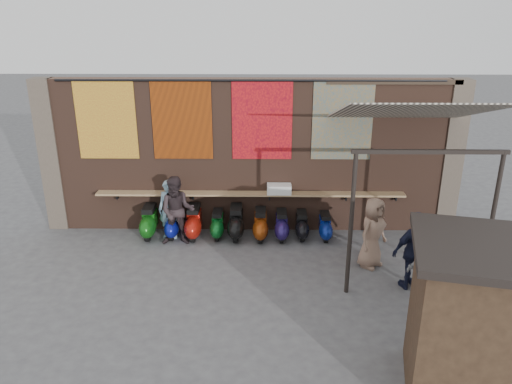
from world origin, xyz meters
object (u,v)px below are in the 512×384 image
(diner_right, at_px, (177,211))
(shopper_tan, at_px, (373,233))
(shopper_grey, at_px, (437,261))
(scooter_stool_7, at_px, (302,225))
(scooter_stool_4, at_px, (236,223))
(shelf_box, at_px, (279,189))
(diner_left, at_px, (169,210))
(scooter_stool_0, at_px, (149,222))
(scooter_stool_1, at_px, (173,224))
(scooter_stool_6, at_px, (282,225))
(shopper_navy, at_px, (415,251))
(scooter_stool_2, at_px, (194,222))
(market_stall, at_px, (493,329))
(scooter_stool_8, at_px, (325,227))
(scooter_stool_5, at_px, (260,225))
(scooter_stool_3, at_px, (218,224))

(diner_right, relative_size, shopper_tan, 1.06)
(shopper_grey, bearing_deg, scooter_stool_7, -39.16)
(scooter_stool_4, distance_m, shopper_tan, 3.52)
(shelf_box, relative_size, diner_left, 0.40)
(scooter_stool_0, relative_size, scooter_stool_1, 1.15)
(scooter_stool_6, height_order, shopper_navy, shopper_navy)
(scooter_stool_7, relative_size, shopper_navy, 0.42)
(shelf_box, height_order, scooter_stool_1, shelf_box)
(scooter_stool_4, relative_size, diner_right, 0.49)
(scooter_stool_6, xyz_separation_m, diner_left, (-2.89, 0.04, 0.41))
(scooter_stool_2, relative_size, scooter_stool_7, 1.21)
(market_stall, bearing_deg, scooter_stool_8, 120.63)
(diner_right, xyz_separation_m, shopper_navy, (5.31, -2.01, -0.02))
(shelf_box, bearing_deg, market_stall, -63.06)
(scooter_stool_8, distance_m, market_stall, 5.88)
(scooter_stool_7, bearing_deg, market_stall, -66.85)
(scooter_stool_0, distance_m, shopper_grey, 7.07)
(diner_right, xyz_separation_m, shopper_grey, (5.63, -2.45, -0.03))
(shelf_box, xyz_separation_m, scooter_stool_8, (1.19, -0.33, -0.91))
(scooter_stool_6, relative_size, diner_right, 0.43)
(scooter_stool_6, distance_m, diner_left, 2.92)
(diner_right, distance_m, shopper_navy, 5.68)
(scooter_stool_5, relative_size, scooter_stool_6, 1.06)
(scooter_stool_5, height_order, shopper_navy, shopper_navy)
(shelf_box, bearing_deg, scooter_stool_0, -175.55)
(scooter_stool_4, relative_size, shopper_navy, 0.51)
(shelf_box, relative_size, scooter_stool_6, 0.81)
(scooter_stool_1, xyz_separation_m, diner_right, (0.22, -0.42, 0.54))
(scooter_stool_6, relative_size, market_stall, 0.32)
(shopper_grey, bearing_deg, shopper_tan, -44.24)
(scooter_stool_1, bearing_deg, shelf_box, 5.18)
(scooter_stool_5, xyz_separation_m, shopper_grey, (3.56, -2.78, 0.47))
(scooter_stool_7, height_order, diner_right, diner_right)
(scooter_stool_3, height_order, shopper_tan, shopper_tan)
(scooter_stool_1, relative_size, scooter_stool_2, 0.85)
(scooter_stool_0, xyz_separation_m, shopper_navy, (6.13, -2.42, 0.46))
(scooter_stool_0, relative_size, scooter_stool_4, 0.98)
(scooter_stool_6, relative_size, diner_left, 0.50)
(shelf_box, distance_m, market_stall, 6.57)
(scooter_stool_8, relative_size, shopper_grey, 0.41)
(scooter_stool_0, distance_m, diner_right, 1.04)
(scooter_stool_5, xyz_separation_m, shopper_navy, (3.24, -2.34, 0.48))
(scooter_stool_3, relative_size, market_stall, 0.30)
(scooter_stool_7, bearing_deg, scooter_stool_0, 179.73)
(scooter_stool_7, bearing_deg, shopper_grey, -48.73)
(scooter_stool_6, distance_m, market_stall, 6.30)
(diner_right, bearing_deg, scooter_stool_6, 5.33)
(scooter_stool_5, bearing_deg, diner_left, 178.87)
(scooter_stool_4, xyz_separation_m, market_stall, (4.08, -5.56, 0.80))
(scooter_stool_7, relative_size, scooter_stool_8, 1.02)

